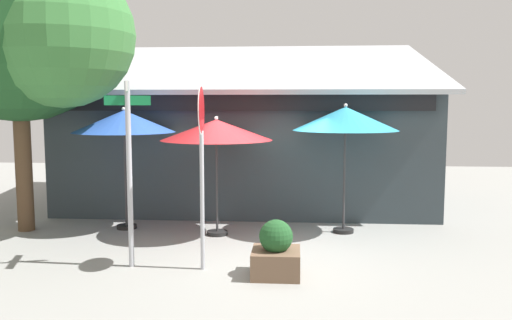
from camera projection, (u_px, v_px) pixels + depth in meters
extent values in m
cube|color=gray|center=(262.00, 254.00, 9.72)|extent=(28.00, 28.00, 0.10)
cube|color=#333D42|center=(250.00, 146.00, 14.69)|extent=(9.39, 5.40, 3.18)
cube|color=#B7BABF|center=(249.00, 66.00, 14.31)|extent=(9.89, 5.92, 1.70)
cube|color=black|center=(239.00, 101.00, 11.83)|extent=(8.79, 0.16, 0.44)
cylinder|color=#A8AAB2|center=(129.00, 175.00, 8.65)|extent=(0.09, 0.09, 3.14)
cube|color=#116B38|center=(127.00, 87.00, 8.50)|extent=(0.25, 0.73, 0.16)
cube|color=#116B38|center=(127.00, 100.00, 8.52)|extent=(0.73, 0.25, 0.16)
cube|color=white|center=(127.00, 86.00, 8.10)|extent=(0.05, 0.07, 0.16)
cylinder|color=#A8AAB2|center=(202.00, 201.00, 8.55)|extent=(0.07, 0.07, 2.32)
cylinder|color=white|center=(201.00, 110.00, 8.38)|extent=(0.06, 0.80, 0.80)
cylinder|color=red|center=(201.00, 110.00, 8.38)|extent=(0.07, 0.75, 0.75)
cylinder|color=black|center=(127.00, 227.00, 11.51)|extent=(0.44, 0.44, 0.08)
cylinder|color=#333335|center=(125.00, 180.00, 11.40)|extent=(0.05, 0.05, 2.19)
cone|color=#2D56B7|center=(124.00, 121.00, 11.26)|extent=(2.24, 2.24, 0.48)
sphere|color=silver|center=(124.00, 109.00, 11.23)|extent=(0.08, 0.08, 0.08)
cylinder|color=black|center=(217.00, 233.00, 10.95)|extent=(0.44, 0.44, 0.08)
cylinder|color=#333335|center=(217.00, 187.00, 10.84)|extent=(0.05, 0.05, 2.06)
cone|color=#B21E23|center=(216.00, 130.00, 10.72)|extent=(2.33, 2.33, 0.43)
sphere|color=silver|center=(216.00, 118.00, 10.69)|extent=(0.08, 0.08, 0.08)
cylinder|color=black|center=(343.00, 230.00, 11.16)|extent=(0.44, 0.44, 0.08)
cylinder|color=#333335|center=(344.00, 181.00, 11.04)|extent=(0.05, 0.05, 2.26)
cone|color=#2D99BC|center=(345.00, 119.00, 10.90)|extent=(2.24, 2.24, 0.50)
sphere|color=silver|center=(346.00, 105.00, 10.87)|extent=(0.08, 0.08, 0.08)
cylinder|color=brown|center=(24.00, 164.00, 11.19)|extent=(0.35, 0.35, 2.92)
sphere|color=#1E4C23|center=(16.00, 17.00, 10.86)|extent=(4.40, 4.40, 4.40)
sphere|color=#387538|center=(61.00, 35.00, 10.27)|extent=(2.91, 2.91, 2.91)
cube|color=brown|center=(276.00, 263.00, 8.32)|extent=(0.77, 0.77, 0.43)
sphere|color=#1E4C23|center=(276.00, 236.00, 8.27)|extent=(0.54, 0.54, 0.54)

